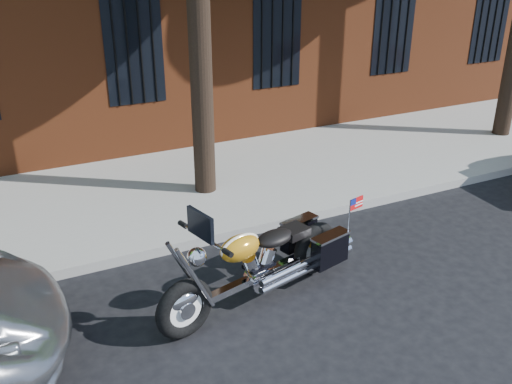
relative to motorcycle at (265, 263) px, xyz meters
name	(u,v)px	position (x,y,z in m)	size (l,w,h in m)	color
ground	(252,289)	(-0.07, 0.23, -0.50)	(120.00, 120.00, 0.00)	black
curb	(212,237)	(-0.07, 1.61, -0.42)	(40.00, 0.16, 0.15)	gray
sidewalk	(172,191)	(-0.07, 3.49, -0.42)	(40.00, 3.60, 0.15)	gray
motorcycle	(265,263)	(0.00, 0.00, 0.00)	(2.94, 1.27, 1.48)	black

